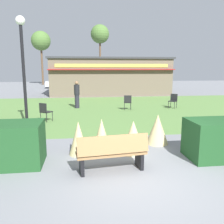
{
  "coord_description": "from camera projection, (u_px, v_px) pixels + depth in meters",
  "views": [
    {
      "loc": [
        -1.31,
        -4.85,
        2.48
      ],
      "look_at": [
        -0.25,
        3.3,
        0.95
      ],
      "focal_mm": 38.0,
      "sensor_mm": 36.0,
      "label": 1
    }
  ],
  "objects": [
    {
      "name": "ground_plane",
      "position": [
        142.0,
        180.0,
        5.35
      ],
      "size": [
        80.0,
        80.0,
        0.0
      ],
      "primitive_type": "plane",
      "color": "slate"
    },
    {
      "name": "lawn_patch",
      "position": [
        103.0,
        109.0,
        14.56
      ],
      "size": [
        36.0,
        12.0,
        0.01
      ],
      "primitive_type": "cube",
      "color": "#5B8442",
      "rests_on": "ground_plane"
    },
    {
      "name": "park_bench",
      "position": [
        112.0,
        153.0,
        5.69
      ],
      "size": [
        1.75,
        0.71,
        0.95
      ],
      "color": "#9E7547",
      "rests_on": "ground_plane"
    },
    {
      "name": "hedge_left",
      "position": [
        4.0,
        144.0,
        6.06
      ],
      "size": [
        1.92,
        1.1,
        1.11
      ],
      "primitive_type": "cube",
      "color": "#1E4C23",
      "rests_on": "ground_plane"
    },
    {
      "name": "hedge_right",
      "position": [
        221.0,
        139.0,
        6.58
      ],
      "size": [
        1.85,
        1.1,
        1.08
      ],
      "primitive_type": "cube",
      "color": "#1E4C23",
      "rests_on": "ground_plane"
    },
    {
      "name": "ornamental_grass_behind_left",
      "position": [
        133.0,
        137.0,
        6.96
      ],
      "size": [
        0.74,
        0.74,
        0.97
      ],
      "primitive_type": "cone",
      "color": "#D1BC7F",
      "rests_on": "ground_plane"
    },
    {
      "name": "ornamental_grass_behind_right",
      "position": [
        78.0,
        138.0,
        6.84
      ],
      "size": [
        0.55,
        0.55,
        0.98
      ],
      "primitive_type": "cone",
      "color": "#D1BC7F",
      "rests_on": "ground_plane"
    },
    {
      "name": "ornamental_grass_behind_center",
      "position": [
        158.0,
        129.0,
        7.84
      ],
      "size": [
        0.73,
        0.73,
        0.98
      ],
      "primitive_type": "cone",
      "color": "#D1BC7F",
      "rests_on": "ground_plane"
    },
    {
      "name": "ornamental_grass_behind_far",
      "position": [
        102.0,
        136.0,
        7.05
      ],
      "size": [
        0.57,
        0.57,
        1.01
      ],
      "primitive_type": "cone",
      "color": "#D1BC7F",
      "rests_on": "ground_plane"
    },
    {
      "name": "lamppost_mid",
      "position": [
        23.0,
        60.0,
        9.3
      ],
      "size": [
        0.36,
        0.36,
        4.45
      ],
      "color": "black",
      "rests_on": "ground_plane"
    },
    {
      "name": "food_kiosk",
      "position": [
        110.0,
        76.0,
        22.71
      ],
      "size": [
        11.16,
        5.1,
        3.43
      ],
      "color": "#6B5B4C",
      "rests_on": "ground_plane"
    },
    {
      "name": "cafe_chair_west",
      "position": [
        45.0,
        111.0,
        11.05
      ],
      "size": [
        0.62,
        0.62,
        0.89
      ],
      "color": "black",
      "rests_on": "ground_plane"
    },
    {
      "name": "cafe_chair_east",
      "position": [
        173.0,
        100.0,
        14.81
      ],
      "size": [
        0.62,
        0.62,
        0.89
      ],
      "color": "black",
      "rests_on": "ground_plane"
    },
    {
      "name": "cafe_chair_north",
      "position": [
        128.0,
        101.0,
        14.16
      ],
      "size": [
        0.51,
        0.51,
        0.89
      ],
      "color": "black",
      "rests_on": "ground_plane"
    },
    {
      "name": "person_strolling",
      "position": [
        77.0,
        94.0,
        14.77
      ],
      "size": [
        0.34,
        0.34,
        1.69
      ],
      "rotation": [
        0.0,
        0.0,
        1.08
      ],
      "color": "#23232D",
      "rests_on": "ground_plane"
    },
    {
      "name": "parked_car_west_slot",
      "position": [
        63.0,
        83.0,
        29.92
      ],
      "size": [
        4.26,
        2.17,
        1.2
      ],
      "color": "silver",
      "rests_on": "ground_plane"
    },
    {
      "name": "parked_car_center_slot",
      "position": [
        105.0,
        82.0,
        30.6
      ],
      "size": [
        4.36,
        2.37,
        1.2
      ],
      "color": "maroon",
      "rests_on": "ground_plane"
    },
    {
      "name": "tree_left_bg",
      "position": [
        100.0,
        35.0,
        35.92
      ],
      "size": [
        2.8,
        2.8,
        8.97
      ],
      "color": "brown",
      "rests_on": "ground_plane"
    },
    {
      "name": "tree_right_bg",
      "position": [
        41.0,
        41.0,
        34.66
      ],
      "size": [
        2.8,
        2.8,
        7.81
      ],
      "color": "brown",
      "rests_on": "ground_plane"
    }
  ]
}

